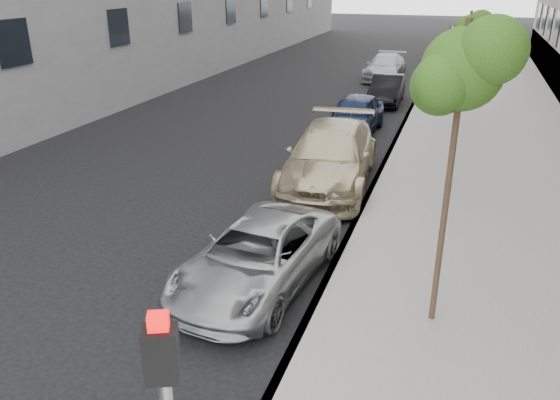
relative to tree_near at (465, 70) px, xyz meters
The scene contains 11 objects.
ground 5.60m from the tree_near, 155.05° to the right, with size 160.00×160.00×0.00m, color black.
sidewalk 22.92m from the tree_near, 87.27° to the left, with size 6.40×72.00×0.14m, color gray.
curb 22.99m from the tree_near, 95.21° to the left, with size 0.15×72.00×0.14m, color #9E9B93.
tree_near is the anchor object (origin of this frame).
tree_mid 6.53m from the tree_near, 90.00° to the left, with size 1.63×1.43×4.32m.
tree_far 13.02m from the tree_near, 90.00° to the left, with size 1.53×1.33×4.32m.
minivan 4.99m from the tree_near, behind, with size 2.05×4.44×1.23m, color #9E9FA2.
suv 7.78m from the tree_near, 118.62° to the left, with size 2.32×5.71×1.66m, color tan.
sedan_blue 12.76m from the tree_near, 107.72° to the left, with size 1.69×4.21×1.43m, color #101B37.
sedan_black 17.97m from the tree_near, 100.90° to the left, with size 1.36×3.90×1.28m, color black.
sedan_rear 24.23m from the tree_near, 100.47° to the left, with size 1.94×4.77×1.38m, color #9EA0A6.
Camera 1 is at (3.23, -6.79, 5.59)m, focal length 35.00 mm.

